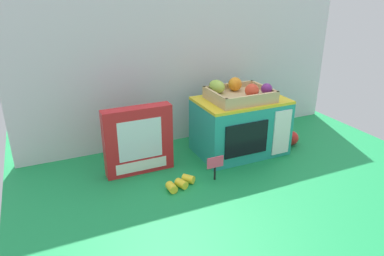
% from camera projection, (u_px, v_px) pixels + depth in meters
% --- Properties ---
extents(ground_plane, '(1.70, 1.70, 0.00)m').
position_uv_depth(ground_plane, '(212.00, 156.00, 1.61)').
color(ground_plane, '#198C47').
rests_on(ground_plane, ground).
extents(display_back_panel, '(1.61, 0.03, 0.77)m').
position_uv_depth(display_back_panel, '(189.00, 61.00, 1.67)').
color(display_back_panel, silver).
rests_on(display_back_panel, ground).
extents(toy_microwave, '(0.39, 0.26, 0.25)m').
position_uv_depth(toy_microwave, '(240.00, 126.00, 1.61)').
color(toy_microwave, teal).
rests_on(toy_microwave, ground).
extents(food_groups_crate, '(0.26, 0.21, 0.09)m').
position_uv_depth(food_groups_crate, '(239.00, 93.00, 1.54)').
color(food_groups_crate, tan).
rests_on(food_groups_crate, toy_microwave).
extents(cookie_set_box, '(0.28, 0.06, 0.28)m').
position_uv_depth(cookie_set_box, '(138.00, 140.00, 1.43)').
color(cookie_set_box, red).
rests_on(cookie_set_box, ground).
extents(price_sign, '(0.07, 0.01, 0.10)m').
position_uv_depth(price_sign, '(215.00, 165.00, 1.39)').
color(price_sign, black).
rests_on(price_sign, ground).
extents(loose_toy_banana, '(0.13, 0.08, 0.03)m').
position_uv_depth(loose_toy_banana, '(181.00, 183.00, 1.36)').
color(loose_toy_banana, yellow).
rests_on(loose_toy_banana, ground).
extents(loose_toy_apple, '(0.07, 0.07, 0.07)m').
position_uv_depth(loose_toy_apple, '(291.00, 138.00, 1.71)').
color(loose_toy_apple, red).
rests_on(loose_toy_apple, ground).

